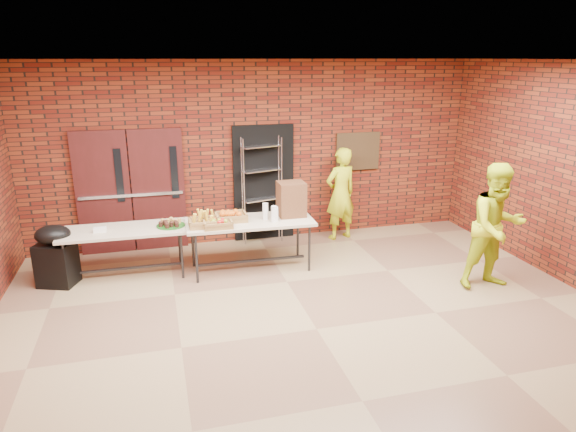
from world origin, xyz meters
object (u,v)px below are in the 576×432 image
object	(u,v)px
table_right	(250,225)
volunteer_woman	(341,194)
covered_grill	(56,255)
wire_rack	(262,190)
coffee_dispenser	(291,199)
volunteer_man	(497,227)
table_left	(124,233)

from	to	relation	value
table_right	volunteer_woman	xyz separation A→B (m)	(1.87, 1.01, 0.11)
table_right	covered_grill	bearing A→B (deg)	178.83
volunteer_woman	covered_grill	bearing A→B (deg)	-4.22
wire_rack	table_right	distance (m)	1.33
coffee_dispenser	volunteer_man	xyz separation A→B (m)	(2.59, -1.62, -0.16)
covered_grill	volunteer_man	world-z (taller)	volunteer_man
wire_rack	volunteer_woman	world-z (taller)	wire_rack
wire_rack	volunteer_woman	bearing A→B (deg)	-23.55
coffee_dispenser	volunteer_man	world-z (taller)	volunteer_man
volunteer_man	wire_rack	bearing A→B (deg)	135.74
coffee_dispenser	wire_rack	bearing A→B (deg)	101.35
table_right	volunteer_woman	bearing A→B (deg)	30.04
coffee_dispenser	volunteer_man	size ratio (longest dim) A/B	0.30
table_left	volunteer_man	size ratio (longest dim) A/B	1.01
wire_rack	volunteer_man	distance (m)	3.96
wire_rack	coffee_dispenser	bearing A→B (deg)	-93.37
table_left	volunteer_woman	bearing A→B (deg)	12.48
table_right	covered_grill	xyz separation A→B (m)	(-2.86, 0.15, -0.28)
wire_rack	covered_grill	bearing A→B (deg)	-176.80
wire_rack	table_right	world-z (taller)	wire_rack
table_left	volunteer_man	xyz separation A→B (m)	(5.17, -1.76, 0.22)
covered_grill	table_right	bearing A→B (deg)	17.91
table_left	volunteer_man	bearing A→B (deg)	-18.17
table_left	table_right	xyz separation A→B (m)	(1.89, -0.21, 0.04)
table_right	covered_grill	distance (m)	2.88
covered_grill	volunteer_woman	size ratio (longest dim) A/B	0.54
table_left	table_right	bearing A→B (deg)	-5.84
table_right	volunteer_woman	size ratio (longest dim) A/B	1.17
covered_grill	volunteer_woman	bearing A→B (deg)	31.15
wire_rack	covered_grill	distance (m)	3.53
table_left	covered_grill	bearing A→B (deg)	-175.63
coffee_dispenser	volunteer_woman	distance (m)	1.52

